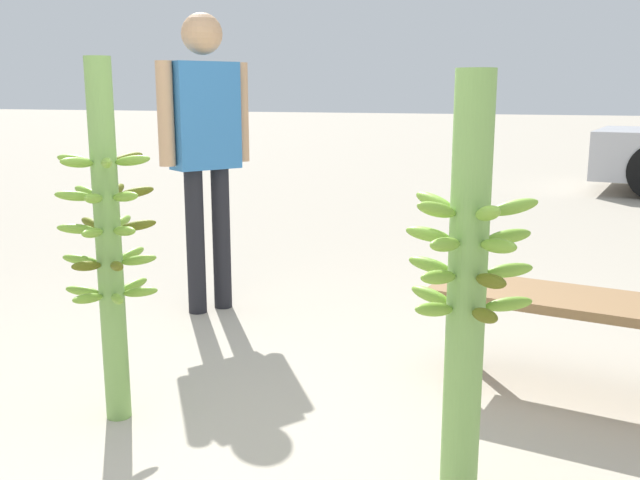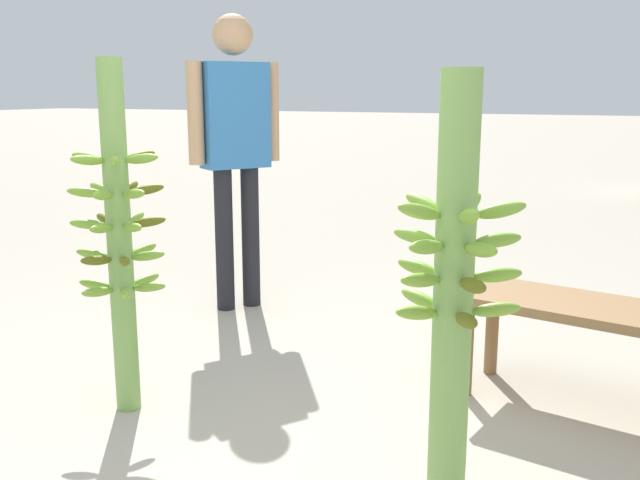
% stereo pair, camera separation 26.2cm
% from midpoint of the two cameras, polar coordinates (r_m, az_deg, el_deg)
% --- Properties ---
extents(banana_stalk_left, '(0.38, 0.38, 1.43)m').
position_cam_midpoint_polar(banana_stalk_left, '(2.92, -13.34, 0.30)').
color(banana_stalk_left, '#7AA851').
rests_on(banana_stalk_left, ground_plane).
extents(banana_stalk_center, '(0.41, 0.40, 1.37)m').
position_cam_midpoint_polar(banana_stalk_center, '(2.20, 14.00, -4.13)').
color(banana_stalk_center, '#7AA851').
rests_on(banana_stalk_center, ground_plane).
extents(vendor_person, '(0.40, 0.53, 1.74)m').
position_cam_midpoint_polar(vendor_person, '(4.24, -5.05, 8.45)').
color(vendor_person, black).
rests_on(vendor_person, ground_plane).
extents(market_bench, '(1.45, 0.65, 0.46)m').
position_cam_midpoint_polar(market_bench, '(3.15, 24.93, -6.20)').
color(market_bench, olive).
rests_on(market_bench, ground_plane).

